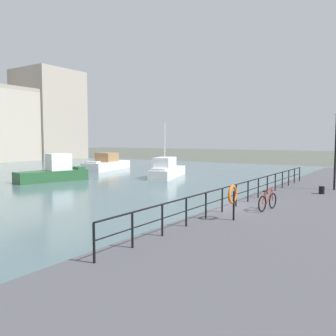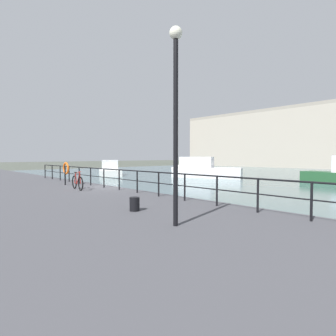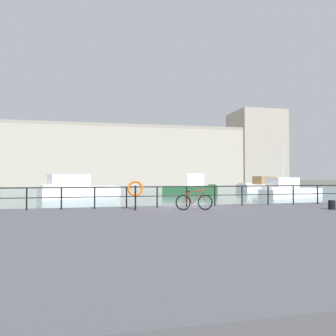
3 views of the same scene
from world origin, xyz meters
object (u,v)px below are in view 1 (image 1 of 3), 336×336
moored_small_launch (54,172)px  mooring_bollard (322,190)px  moored_harbor_tender (107,164)px  quay_lamp_post (336,140)px  moored_cabin_cruiser (167,170)px  parked_bicycle (268,202)px  life_ring_stand (233,196)px

moored_small_launch → mooring_bollard: size_ratio=15.73×
moored_harbor_tender → mooring_bollard: (-12.43, -28.66, 0.20)m
moored_small_launch → quay_lamp_post: size_ratio=1.41×
moored_cabin_cruiser → moored_harbor_tender: (3.91, 12.13, -0.03)m
moored_small_launch → parked_bicycle: moored_small_launch is taller
moored_cabin_cruiser → quay_lamp_post: quay_lamp_post is taller
moored_harbor_tender → parked_bicycle: 33.45m
moored_cabin_cruiser → moored_small_launch: bearing=-57.9°
quay_lamp_post → moored_small_launch: bearing=95.5°
mooring_bollard → life_ring_stand: life_ring_stand is taller
parked_bicycle → quay_lamp_post: bearing=-1.8°
mooring_bollard → moored_harbor_tender: bearing=66.6°
parked_bicycle → moored_cabin_cruiser: bearing=53.4°
life_ring_stand → moored_harbor_tender: bearing=51.2°
mooring_bollard → moored_small_launch: bearing=90.3°
parked_bicycle → mooring_bollard: size_ratio=4.00×
moored_cabin_cruiser → moored_harbor_tender: size_ratio=0.94×
mooring_bollard → life_ring_stand: 9.43m
moored_small_launch → parked_bicycle: 23.47m
moored_small_launch → mooring_bollard: (0.11, -23.68, 0.13)m
mooring_bollard → quay_lamp_post: (2.21, -0.35, 2.90)m
quay_lamp_post → mooring_bollard: bearing=171.0°
moored_harbor_tender → mooring_bollard: bearing=54.4°
moored_harbor_tender → life_ring_stand: (-21.69, -27.02, 0.95)m
moored_small_launch → moored_harbor_tender: size_ratio=0.81×
life_ring_stand → quay_lamp_post: size_ratio=0.28×
quay_lamp_post → moored_harbor_tender: bearing=70.6°
moored_small_launch → moored_cabin_cruiser: 11.21m
moored_small_launch → life_ring_stand: moored_small_launch is taller
moored_small_launch → mooring_bollard: 23.68m
moored_harbor_tender → moored_cabin_cruiser: bearing=59.9°
moored_harbor_tender → life_ring_stand: bearing=39.1°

